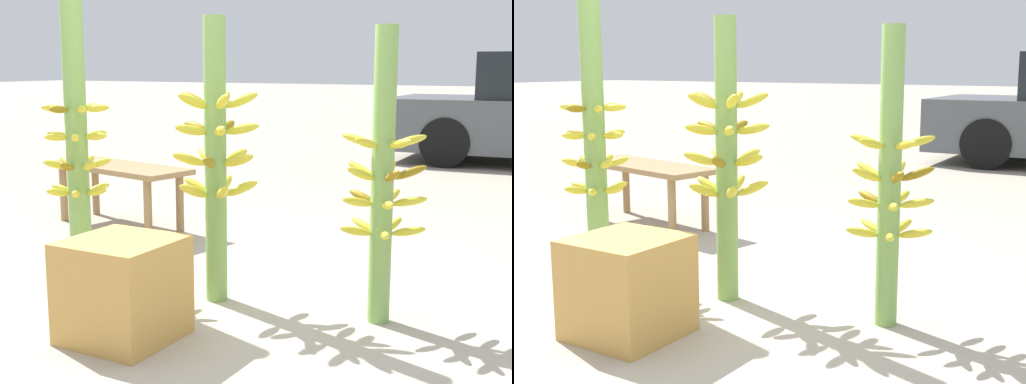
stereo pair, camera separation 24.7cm
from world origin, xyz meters
TOP-DOWN VIEW (x-y plane):
  - ground_plane at (0.00, 0.00)m, footprint 80.00×80.00m
  - banana_stalk_left at (-0.94, 0.27)m, footprint 0.40×0.39m
  - banana_stalk_center at (-0.05, 0.36)m, footprint 0.47×0.46m
  - banana_stalk_right at (0.82, 0.46)m, footprint 0.43×0.43m
  - market_bench at (-1.67, 1.49)m, footprint 1.31×0.67m
  - produce_crate at (-0.13, -0.33)m, footprint 0.47×0.47m

SIDE VIEW (x-z plane):
  - ground_plane at x=0.00m, z-range 0.00..0.00m
  - produce_crate at x=-0.13m, z-range 0.00..0.47m
  - market_bench at x=-1.67m, z-range 0.17..0.65m
  - banana_stalk_right at x=0.82m, z-range -0.01..1.43m
  - banana_stalk_center at x=-0.05m, z-range 0.03..1.53m
  - banana_stalk_left at x=-0.94m, z-range -0.01..1.62m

